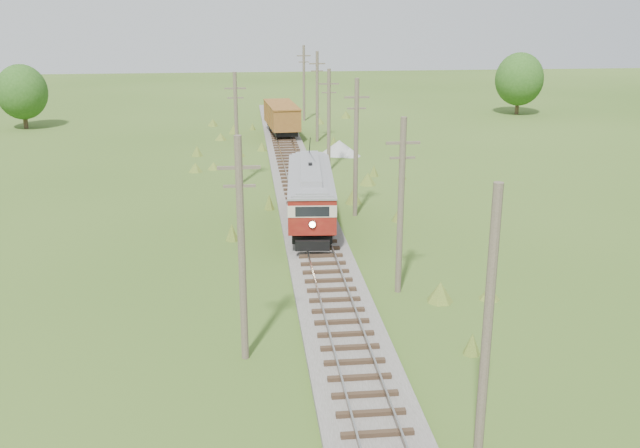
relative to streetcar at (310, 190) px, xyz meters
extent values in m
cube|color=#605B54|center=(0.00, 5.46, -2.38)|extent=(3.60, 96.00, 0.25)
cube|color=#726659|center=(-0.72, 5.46, -2.02)|extent=(0.08, 96.00, 0.17)
cube|color=#726659|center=(0.72, 5.46, -2.02)|extent=(0.08, 96.00, 0.17)
cube|color=#2D2116|center=(0.00, 5.46, -2.17)|extent=(2.40, 96.00, 0.16)
cube|color=black|center=(0.00, 0.00, -1.52)|extent=(3.04, 10.57, 0.43)
cube|color=maroon|center=(0.00, 0.00, -0.57)|extent=(3.50, 11.50, 1.04)
cube|color=beige|center=(0.00, 0.00, 0.28)|extent=(3.53, 11.56, 0.66)
cube|color=black|center=(0.00, 0.00, 0.28)|extent=(3.52, 11.06, 0.52)
cube|color=maroon|center=(0.00, 0.00, 0.75)|extent=(3.50, 11.50, 0.28)
cube|color=gray|center=(0.00, 0.00, 1.06)|extent=(3.57, 11.62, 0.36)
cube|color=gray|center=(0.00, 0.00, 1.38)|extent=(1.84, 8.57, 0.38)
sphere|color=#FFF2BF|center=(-0.44, -5.73, -0.43)|extent=(0.34, 0.34, 0.34)
cylinder|color=black|center=(0.13, 1.70, 2.45)|extent=(0.39, 4.39, 1.82)
cylinder|color=black|center=(-1.03, -4.22, -1.56)|extent=(0.17, 0.76, 0.76)
cylinder|color=black|center=(0.38, -4.33, -1.56)|extent=(0.17, 0.76, 0.76)
cylinder|color=black|center=(-0.38, 4.33, -1.56)|extent=(0.17, 0.76, 0.76)
cylinder|color=black|center=(1.03, 4.22, -1.56)|extent=(0.17, 0.76, 0.76)
cube|color=black|center=(0.00, 31.38, -1.57)|extent=(2.81, 7.76, 0.53)
cube|color=brown|center=(0.00, 31.38, -0.25)|extent=(3.42, 8.65, 2.11)
cube|color=brown|center=(0.00, 31.38, 0.86)|extent=(3.49, 8.82, 0.13)
cylinder|color=black|center=(-0.59, 28.79, -1.52)|extent=(0.19, 0.85, 0.85)
cylinder|color=black|center=(1.00, 28.92, -1.52)|extent=(0.19, 0.85, 0.85)
cylinder|color=black|center=(-0.99, 33.85, -1.52)|extent=(0.19, 0.85, 0.85)
cylinder|color=black|center=(0.59, 33.97, -1.52)|extent=(0.19, 0.85, 0.85)
cone|color=gray|center=(4.79, 22.17, -1.86)|extent=(3.44, 3.44, 1.29)
cone|color=gray|center=(5.65, 21.09, -2.13)|extent=(1.93, 1.93, 0.75)
cylinder|color=brown|center=(3.10, -23.54, 1.90)|extent=(0.30, 0.30, 8.80)
cylinder|color=brown|center=(3.30, -10.54, 1.80)|extent=(0.30, 0.30, 8.60)
cube|color=brown|center=(3.30, -10.54, 4.90)|extent=(1.60, 0.12, 0.12)
cube|color=brown|center=(3.30, -10.54, 4.20)|extent=(1.20, 0.10, 0.10)
cylinder|color=brown|center=(3.20, 2.46, 2.00)|extent=(0.30, 0.30, 9.00)
cube|color=brown|center=(3.20, 2.46, 5.30)|extent=(1.60, 0.12, 0.12)
cube|color=brown|center=(3.20, 2.46, 4.60)|extent=(1.20, 0.10, 0.10)
cylinder|color=brown|center=(3.00, 15.46, 1.70)|extent=(0.30, 0.30, 8.40)
cube|color=brown|center=(3.00, 15.46, 4.70)|extent=(1.60, 0.12, 0.12)
cube|color=brown|center=(3.00, 15.46, 4.00)|extent=(1.20, 0.10, 0.10)
cylinder|color=brown|center=(3.40, 28.46, 1.95)|extent=(0.30, 0.30, 8.90)
cube|color=brown|center=(3.40, 28.46, 5.20)|extent=(1.60, 0.12, 0.12)
cube|color=brown|center=(3.40, 28.46, 4.50)|extent=(1.20, 0.10, 0.10)
cylinder|color=brown|center=(3.20, 41.46, 1.85)|extent=(0.30, 0.30, 8.70)
cube|color=brown|center=(3.20, 41.46, 5.00)|extent=(1.60, 0.12, 0.12)
cube|color=brown|center=(3.20, 41.46, 4.30)|extent=(1.20, 0.10, 0.10)
cylinder|color=brown|center=(-4.20, -16.54, 2.00)|extent=(0.30, 0.30, 9.00)
cube|color=brown|center=(-4.20, -16.54, 5.30)|extent=(1.60, 0.12, 0.12)
cube|color=brown|center=(-4.20, -16.54, 4.60)|extent=(1.20, 0.10, 0.10)
cylinder|color=brown|center=(-4.50, 11.46, 1.80)|extent=(0.30, 0.30, 8.60)
cube|color=brown|center=(-4.50, 11.46, 4.90)|extent=(1.60, 0.12, 0.12)
cube|color=brown|center=(-4.50, 11.46, 4.20)|extent=(1.20, 0.10, 0.10)
cylinder|color=#38281C|center=(-28.00, 39.46, -1.33)|extent=(0.50, 0.50, 2.34)
ellipsoid|color=#254F17|center=(-28.00, 39.46, 1.53)|extent=(5.46, 5.46, 6.01)
cylinder|color=#38281C|center=(30.00, 43.46, -1.24)|extent=(0.50, 0.50, 2.52)
ellipsoid|color=#254F17|center=(30.00, 43.46, 1.84)|extent=(5.88, 5.88, 6.47)
camera|label=1|loc=(-3.98, -42.29, 11.20)|focal=40.00mm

